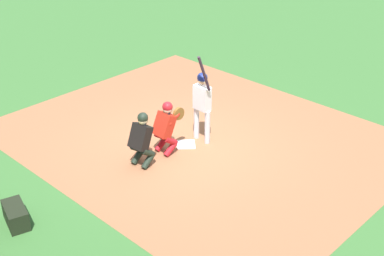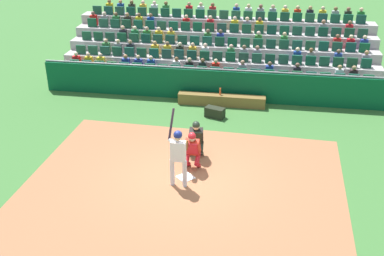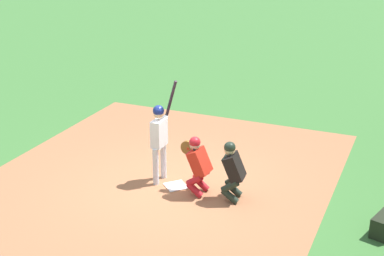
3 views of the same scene
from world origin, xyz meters
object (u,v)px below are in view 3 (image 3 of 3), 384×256
(batter_at_plate, at_px, (160,135))
(home_plate_marker, at_px, (176,186))
(home_plate_umpire, at_px, (232,168))
(catcher_crouching, at_px, (197,162))

(batter_at_plate, bearing_deg, home_plate_marker, -108.24)
(batter_at_plate, distance_m, home_plate_umpire, 1.79)
(home_plate_marker, relative_size, home_plate_umpire, 0.34)
(batter_at_plate, relative_size, catcher_crouching, 1.78)
(home_plate_marker, distance_m, catcher_crouching, 0.89)
(home_plate_marker, height_order, batter_at_plate, batter_at_plate)
(catcher_crouching, bearing_deg, home_plate_umpire, -90.93)
(batter_at_plate, distance_m, catcher_crouching, 1.06)
(home_plate_marker, height_order, catcher_crouching, catcher_crouching)
(home_plate_marker, height_order, home_plate_umpire, home_plate_umpire)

